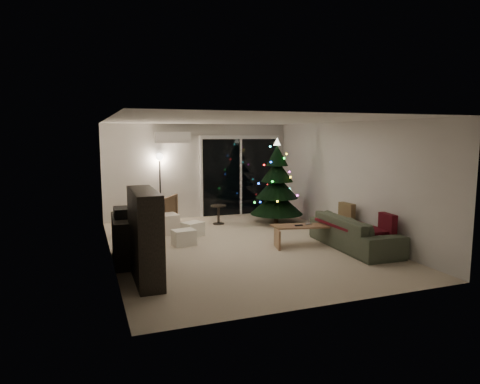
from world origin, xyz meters
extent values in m
plane|color=beige|center=(0.00, 0.00, 0.00)|extent=(6.50, 6.50, 0.00)
plane|color=white|center=(0.00, 0.00, 2.50)|extent=(6.50, 6.50, 0.00)
cube|color=silver|center=(0.00, 3.25, 1.25)|extent=(5.00, 0.02, 2.50)
cube|color=silver|center=(0.00, -3.25, 1.25)|extent=(5.00, 0.02, 2.50)
cube|color=silver|center=(-2.50, 0.00, 1.25)|extent=(0.02, 6.50, 2.50)
cube|color=silver|center=(2.50, 0.00, 1.25)|extent=(0.02, 6.50, 2.50)
cube|color=black|center=(1.20, 3.23, 1.05)|extent=(2.20, 0.02, 2.10)
cube|color=white|center=(-0.70, 3.13, 2.15)|extent=(0.90, 0.22, 0.28)
cube|color=#3F3833|center=(1.20, 3.75, -0.05)|extent=(2.60, 1.00, 0.10)
cube|color=white|center=(1.20, 4.15, 0.50)|extent=(2.20, 0.06, 1.00)
cube|color=#2C2720|center=(-2.25, -0.31, 0.40)|extent=(0.52, 1.29, 0.80)
cube|color=black|center=(-2.25, -0.31, 0.88)|extent=(0.40, 0.48, 0.17)
imported|color=brown|center=(-1.31, 2.40, 0.40)|extent=(1.18, 1.18, 0.79)
cube|color=silver|center=(-1.20, 1.57, 0.22)|extent=(0.55, 0.55, 0.44)
cube|color=#EEE7CC|center=(-1.06, 0.44, 0.16)|extent=(0.48, 0.40, 0.31)
cube|color=#EEE7CC|center=(-0.70, 1.14, 0.15)|extent=(0.54, 0.49, 0.31)
cylinder|color=#2C2720|center=(0.21, 2.15, 0.24)|extent=(0.47, 0.47, 0.48)
cylinder|color=black|center=(-1.06, 3.15, 0.84)|extent=(0.27, 0.27, 1.68)
imported|color=#4E5746|center=(2.05, -0.94, 0.32)|extent=(0.93, 2.21, 0.64)
cube|color=maroon|center=(1.95, -0.94, 0.46)|extent=(0.68, 1.57, 0.05)
cube|color=brown|center=(2.30, -0.29, 0.58)|extent=(0.16, 0.43, 0.42)
cube|color=maroon|center=(2.30, -1.59, 0.58)|extent=(0.15, 0.43, 0.42)
cube|color=black|center=(1.09, -0.43, 0.42)|extent=(0.16, 0.05, 0.02)
cube|color=slate|center=(1.34, -0.38, 0.42)|extent=(0.16, 0.09, 0.02)
cone|color=black|center=(1.62, 1.75, 1.07)|extent=(1.40, 1.40, 2.14)
camera|label=1|loc=(-2.93, -7.89, 2.23)|focal=32.00mm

